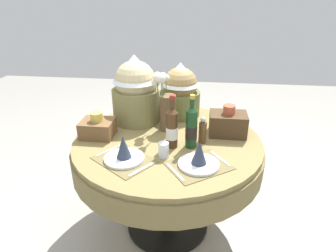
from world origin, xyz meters
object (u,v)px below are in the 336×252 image
at_px(tumbler_near_left, 164,150).
at_px(wine_bottle_left, 172,128).
at_px(place_setting_left, 124,153).
at_px(gift_tub_back_centre, 180,88).
at_px(place_setting_right, 199,159).
at_px(dining_table, 167,155).
at_px(flower_vase, 166,105).
at_px(wine_bottle_right, 191,127).
at_px(pepper_mill, 203,131).
at_px(gift_tub_back_left, 135,87).
at_px(woven_basket_side_right, 228,123).
at_px(woven_basket_side_left, 98,127).

bearing_deg(tumbler_near_left, wine_bottle_left, 75.31).
relative_size(place_setting_left, tumbler_near_left, 4.42).
relative_size(place_setting_left, gift_tub_back_centre, 1.00).
bearing_deg(place_setting_right, place_setting_left, 178.23).
height_order(dining_table, flower_vase, flower_vase).
bearing_deg(dining_table, place_setting_right, -55.42).
bearing_deg(gift_tub_back_centre, dining_table, -96.35).
relative_size(wine_bottle_right, pepper_mill, 1.94).
relative_size(dining_table, place_setting_right, 3.05).
bearing_deg(gift_tub_back_left, tumbler_near_left, -61.99).
height_order(gift_tub_back_left, gift_tub_back_centre, gift_tub_back_left).
bearing_deg(wine_bottle_right, woven_basket_side_right, 40.40).
height_order(place_setting_right, woven_basket_side_right, woven_basket_side_right).
xyz_separation_m(gift_tub_back_left, woven_basket_side_right, (0.68, -0.16, -0.18)).
height_order(gift_tub_back_centre, woven_basket_side_left, gift_tub_back_centre).
bearing_deg(gift_tub_back_left, wine_bottle_right, -40.46).
bearing_deg(pepper_mill, wine_bottle_left, -157.20).
bearing_deg(place_setting_right, wine_bottle_left, 129.98).
bearing_deg(place_setting_right, woven_basket_side_right, 66.47).
height_order(tumbler_near_left, gift_tub_back_left, gift_tub_back_left).
distance_m(dining_table, woven_basket_side_right, 0.48).
bearing_deg(wine_bottle_left, woven_basket_side_right, 31.22).
xyz_separation_m(wine_bottle_left, tumbler_near_left, (-0.04, -0.14, -0.09)).
bearing_deg(woven_basket_side_right, gift_tub_back_left, 166.62).
bearing_deg(woven_basket_side_right, pepper_mill, -140.84).
xyz_separation_m(dining_table, gift_tub_back_centre, (0.05, 0.44, 0.35)).
distance_m(dining_table, place_setting_left, 0.42).
bearing_deg(gift_tub_back_left, flower_vase, -29.14).
relative_size(dining_table, pepper_mill, 7.16).
xyz_separation_m(place_setting_right, wine_bottle_right, (-0.06, 0.23, 0.09)).
height_order(place_setting_left, pepper_mill, pepper_mill).
bearing_deg(tumbler_near_left, place_setting_left, -164.85).
bearing_deg(woven_basket_side_left, woven_basket_side_right, 8.35).
height_order(wine_bottle_left, tumbler_near_left, wine_bottle_left).
bearing_deg(flower_vase, gift_tub_back_left, 150.86).
distance_m(place_setting_left, place_setting_right, 0.44).
distance_m(place_setting_right, pepper_mill, 0.30).
bearing_deg(woven_basket_side_right, place_setting_right, -113.53).
distance_m(place_setting_left, wine_bottle_left, 0.34).
xyz_separation_m(gift_tub_back_centre, woven_basket_side_right, (0.36, -0.32, -0.14)).
xyz_separation_m(wine_bottle_right, pepper_mill, (0.07, 0.07, -0.06)).
distance_m(pepper_mill, gift_tub_back_left, 0.62).
xyz_separation_m(pepper_mill, gift_tub_back_left, (-0.51, 0.30, 0.19)).
bearing_deg(flower_vase, place_setting_left, -113.49).
xyz_separation_m(flower_vase, tumbler_near_left, (0.03, -0.39, -0.14)).
distance_m(place_setting_left, flower_vase, 0.51).
height_order(flower_vase, woven_basket_side_left, flower_vase).
relative_size(wine_bottle_left, woven_basket_side_right, 1.38).
distance_m(place_setting_right, woven_basket_side_right, 0.48).
relative_size(dining_table, gift_tub_back_left, 2.55).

